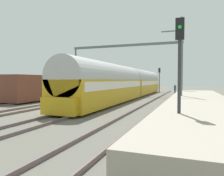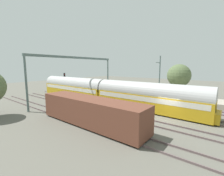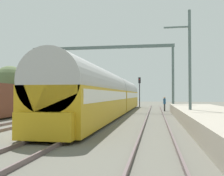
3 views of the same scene
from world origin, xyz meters
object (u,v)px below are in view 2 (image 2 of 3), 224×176
Objects in this scene: person_crossing at (102,90)px; railway_signal_far at (65,80)px; freight_car at (90,111)px; passenger_train at (104,91)px; catenary_gantry at (77,68)px.

person_crossing is 9.68m from railway_signal_far.
freight_car is at bearing -118.34° from railway_signal_far.
passenger_train is 1.88× the size of catenary_gantry.
catenary_gantry reaches higher than passenger_train.
catenary_gantry is (-7.59, -0.83, 4.93)m from person_crossing.
passenger_train is 10.44m from freight_car.
passenger_train is 18.99× the size of person_crossing.
passenger_train reaches higher than freight_car.
passenger_train is 7.06× the size of railway_signal_far.
passenger_train is at bearing -63.48° from catenary_gantry.
passenger_train reaches higher than person_crossing.
freight_car is at bearing -146.74° from passenger_train.
railway_signal_far is 10.88m from catenary_gantry.
freight_car is 0.74× the size of catenary_gantry.
passenger_train is 7.56m from person_crossing.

